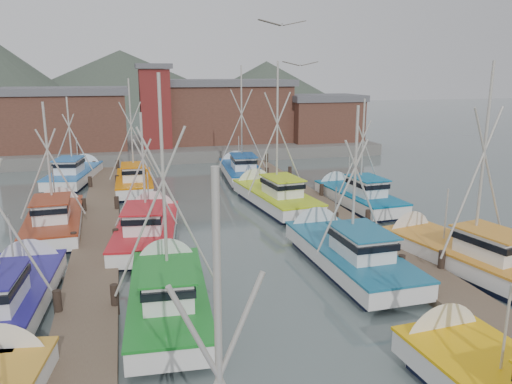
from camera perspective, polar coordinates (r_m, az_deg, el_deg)
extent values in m
plane|color=#495857|center=(22.49, -0.01, -9.73)|extent=(260.00, 260.00, 0.00)
cube|color=brown|center=(25.55, -17.91, -7.03)|extent=(2.20, 46.00, 0.40)
cylinder|color=black|center=(20.03, -21.66, -12.38)|extent=(0.30, 0.30, 1.50)
cylinder|color=black|center=(26.49, -20.01, -5.88)|extent=(0.30, 0.30, 1.50)
cylinder|color=black|center=(33.17, -19.04, -1.96)|extent=(0.30, 0.30, 1.50)
cylinder|color=black|center=(39.96, -18.40, 0.63)|extent=(0.30, 0.30, 1.50)
cylinder|color=black|center=(46.81, -17.95, 2.48)|extent=(0.30, 0.30, 1.50)
cylinder|color=black|center=(19.86, -15.80, -12.14)|extent=(0.30, 0.30, 1.50)
cylinder|color=black|center=(26.36, -15.67, -5.65)|extent=(0.30, 0.30, 1.50)
cylinder|color=black|center=(33.07, -15.59, -1.76)|extent=(0.30, 0.30, 1.50)
cylinder|color=black|center=(39.88, -15.54, 0.81)|extent=(0.30, 0.30, 1.50)
cylinder|color=black|center=(46.74, -15.50, 2.63)|extent=(0.30, 0.30, 1.50)
cube|color=brown|center=(28.31, 11.73, -4.63)|extent=(2.20, 46.00, 0.40)
cylinder|color=black|center=(22.84, 16.23, -8.70)|extent=(0.30, 0.30, 1.50)
cylinder|color=black|center=(28.68, 9.07, -3.75)|extent=(0.30, 0.30, 1.50)
cylinder|color=black|center=(34.94, 4.45, -0.49)|extent=(0.30, 0.30, 1.50)
cylinder|color=black|center=(41.44, 1.26, 1.77)|extent=(0.30, 0.30, 1.50)
cylinder|color=black|center=(48.08, -1.06, 3.41)|extent=(0.30, 0.30, 1.50)
cylinder|color=black|center=(23.89, 20.39, -8.02)|extent=(0.30, 0.30, 1.50)
cylinder|color=black|center=(29.52, 12.63, -3.41)|extent=(0.30, 0.30, 1.50)
cylinder|color=black|center=(35.64, 7.49, -0.28)|extent=(0.30, 0.30, 1.50)
cylinder|color=black|center=(42.03, 3.89, 1.91)|extent=(0.30, 0.30, 1.50)
cylinder|color=black|center=(48.59, 1.24, 3.52)|extent=(0.30, 0.30, 1.50)
cube|color=slate|center=(57.81, -9.51, 5.09)|extent=(44.00, 16.00, 1.20)
cube|color=brown|center=(55.48, -20.90, 7.53)|extent=(12.00, 8.00, 5.50)
cube|color=#5E5E63|center=(55.30, -21.18, 10.72)|extent=(12.72, 8.48, 0.70)
cube|color=brown|center=(58.26, -3.70, 8.97)|extent=(14.00, 9.00, 6.20)
cube|color=#5E5E63|center=(58.09, -3.75, 12.37)|extent=(14.84, 9.54, 0.70)
cube|color=brown|center=(58.65, 7.61, 8.08)|extent=(8.00, 6.00, 4.50)
cube|color=#5E5E63|center=(58.47, 7.69, 10.62)|extent=(8.48, 6.36, 0.70)
cube|color=maroon|center=(53.20, -11.44, 9.28)|extent=(3.00, 3.00, 8.00)
cube|color=#5E5E63|center=(53.08, -11.66, 13.86)|extent=(3.60, 3.60, 0.50)
cone|color=#465244|center=(150.23, -14.96, 9.67)|extent=(140.00, 140.00, 30.00)
cone|color=#465244|center=(145.93, 1.19, 10.01)|extent=(90.00, 90.00, 24.00)
cone|color=white|center=(17.75, 19.31, -15.27)|extent=(2.86, 1.28, 2.80)
cylinder|color=#B8B3A9|center=(15.11, 26.65, -13.81)|extent=(0.08, 0.08, 2.50)
cone|color=white|center=(17.47, -26.41, -16.48)|extent=(2.93, 1.54, 2.79)
cube|color=black|center=(19.48, -9.90, -13.65)|extent=(2.88, 7.45, 0.70)
cube|color=white|center=(19.19, -9.98, -11.92)|extent=(3.28, 8.47, 0.80)
cube|color=#1A8527|center=(19.03, -10.02, -10.88)|extent=(3.36, 8.55, 0.10)
cone|color=white|center=(23.07, -10.17, -7.87)|extent=(2.66, 1.28, 2.59)
cube|color=white|center=(17.89, -10.04, -10.52)|extent=(1.84, 2.60, 1.10)
cube|color=black|center=(17.80, -10.07, -9.85)|extent=(1.97, 2.86, 0.28)
cube|color=#1A8527|center=(17.66, -10.11, -8.77)|extent=(2.09, 3.03, 0.07)
cylinder|color=#B8B3A9|center=(17.63, -10.53, 0.55)|extent=(0.12, 0.12, 7.77)
cylinder|color=#B8B3A9|center=(17.86, -12.11, -2.39)|extent=(2.77, 0.28, 6.07)
cylinder|color=#B8B3A9|center=(17.86, -8.70, -2.24)|extent=(2.77, 0.28, 6.07)
cylinder|color=#B8B3A9|center=(19.97, -10.25, -5.93)|extent=(0.07, 0.07, 2.32)
cube|color=black|center=(23.69, 10.55, -8.60)|extent=(2.78, 8.03, 0.70)
cube|color=white|center=(23.45, 10.62, -7.13)|extent=(3.15, 9.12, 0.80)
cube|color=#19668A|center=(23.32, 10.66, -6.26)|extent=(3.25, 9.21, 0.10)
cone|color=white|center=(27.38, 6.36, -4.28)|extent=(2.85, 1.16, 2.83)
cube|color=white|center=(22.23, 11.98, -5.76)|extent=(1.89, 2.76, 1.10)
cube|color=black|center=(22.16, 12.01, -5.20)|extent=(2.01, 3.03, 0.28)
cube|color=#19668A|center=(22.05, 12.06, -4.31)|extent=(2.14, 3.22, 0.07)
cylinder|color=#B8B3A9|center=(22.30, 11.23, 1.43)|extent=(0.13, 0.13, 6.42)
cylinder|color=#B8B3A9|center=(22.21, 9.81, -0.55)|extent=(2.31, 0.15, 5.02)
cylinder|color=#B8B3A9|center=(22.73, 12.44, -0.35)|extent=(2.31, 0.15, 5.02)
cylinder|color=#B8B3A9|center=(24.35, 9.07, -2.33)|extent=(0.08, 0.08, 2.53)
cube|color=black|center=(21.00, -26.56, -12.86)|extent=(3.00, 7.73, 0.70)
cube|color=white|center=(20.74, -26.76, -11.24)|extent=(3.41, 8.78, 0.80)
cube|color=navy|center=(20.59, -26.87, -10.28)|extent=(3.50, 8.87, 0.10)
cone|color=white|center=(24.64, -24.06, -7.47)|extent=(2.76, 1.29, 2.68)
cylinder|color=#B8B3A9|center=(19.46, -26.10, -3.79)|extent=(2.30, 0.26, 5.01)
cylinder|color=#B8B3A9|center=(21.56, -26.11, -5.67)|extent=(0.08, 0.08, 2.58)
cube|color=black|center=(25.00, 23.08, -8.29)|extent=(4.00, 7.99, 0.70)
cube|color=white|center=(24.78, 23.22, -6.89)|extent=(4.55, 9.08, 0.80)
cube|color=orange|center=(24.66, 23.31, -6.06)|extent=(4.65, 9.18, 0.10)
cone|color=white|center=(27.63, 16.38, -4.60)|extent=(2.91, 1.63, 2.74)
cube|color=white|center=(23.87, 25.33, -5.45)|extent=(2.26, 2.91, 1.10)
cube|color=black|center=(23.81, 25.38, -4.93)|extent=(2.42, 3.19, 0.28)
cube|color=orange|center=(23.70, 25.47, -4.10)|extent=(2.57, 3.38, 0.07)
cylinder|color=#B8B3A9|center=(23.57, 24.56, 3.40)|extent=(0.15, 0.15, 8.27)
cylinder|color=#B8B3A9|center=(23.30, 23.42, 0.96)|extent=(2.90, 0.69, 6.46)
cylinder|color=#B8B3A9|center=(24.19, 25.21, 1.22)|extent=(2.90, 0.69, 6.46)
cylinder|color=#B8B3A9|center=(25.28, 20.89, -2.48)|extent=(0.09, 0.09, 2.54)
cube|color=black|center=(27.40, -12.27, -5.60)|extent=(3.62, 8.07, 0.70)
cube|color=white|center=(27.20, -12.34, -4.31)|extent=(4.11, 9.17, 0.80)
cube|color=red|center=(27.08, -12.38, -3.54)|extent=(4.21, 9.27, 0.10)
cone|color=white|center=(31.46, -11.58, -2.12)|extent=(2.89, 1.48, 2.77)
cube|color=white|center=(25.91, -12.66, -3.02)|extent=(2.15, 2.88, 1.10)
cube|color=black|center=(25.85, -12.68, -2.53)|extent=(2.30, 3.16, 0.28)
cube|color=red|center=(25.75, -12.73, -1.76)|extent=(2.44, 3.35, 0.07)
cylinder|color=#B8B3A9|center=(26.22, -12.74, 2.50)|extent=(0.14, 0.14, 5.83)
cylinder|color=#B8B3A9|center=(26.42, -13.88, 1.00)|extent=(2.09, 0.39, 4.57)
cylinder|color=#B8B3A9|center=(26.30, -11.43, 1.07)|extent=(2.09, 0.39, 4.57)
cylinder|color=#B8B3A9|center=(28.30, -12.20, -0.24)|extent=(0.08, 0.08, 2.47)
cube|color=black|center=(33.79, 2.23, -1.64)|extent=(3.42, 8.14, 0.70)
cube|color=white|center=(33.62, 2.24, -0.57)|extent=(3.89, 9.25, 0.80)
cube|color=#BBDD16|center=(33.53, 2.25, 0.06)|extent=(3.98, 9.34, 0.10)
cone|color=white|center=(37.71, -0.46, 0.75)|extent=(2.91, 1.40, 2.81)
cube|color=white|center=(32.44, 3.01, 0.62)|extent=(2.10, 2.88, 1.10)
cube|color=black|center=(32.39, 3.01, 1.02)|extent=(2.24, 3.16, 0.28)
cube|color=#BBDD16|center=(32.32, 3.02, 1.64)|extent=(2.38, 3.35, 0.07)
cylinder|color=#B8B3A9|center=(32.64, 2.44, 7.28)|extent=(0.14, 0.14, 8.48)
cylinder|color=#B8B3A9|center=(32.54, 1.49, 5.50)|extent=(3.01, 0.42, 6.62)
cylinder|color=#B8B3A9|center=(33.00, 3.34, 5.59)|extent=(3.01, 0.42, 6.62)
cylinder|color=#B8B3A9|center=(34.73, 1.21, 2.59)|extent=(0.08, 0.08, 2.51)
cube|color=black|center=(30.53, -21.92, -4.30)|extent=(2.75, 7.60, 0.70)
cube|color=white|center=(30.35, -22.03, -3.13)|extent=(3.12, 8.63, 0.80)
cube|color=maroon|center=(30.25, -22.09, -2.44)|extent=(3.21, 8.72, 0.10)
cone|color=white|center=(34.49, -21.49, -1.42)|extent=(2.70, 1.21, 2.66)
cube|color=white|center=(29.12, -22.34, -1.89)|extent=(1.82, 2.63, 1.10)
cube|color=black|center=(29.06, -22.38, -1.46)|extent=(1.94, 2.89, 0.28)
cube|color=maroon|center=(28.98, -22.44, -0.77)|extent=(2.06, 3.06, 0.07)
cylinder|color=#B8B3A9|center=(29.43, -22.65, 3.38)|extent=(0.13, 0.13, 6.26)
cylinder|color=#B8B3A9|center=(29.61, -23.65, 1.90)|extent=(2.25, 0.19, 4.90)
cylinder|color=#B8B3A9|center=(29.50, -21.39, 2.06)|extent=(2.25, 0.19, 4.90)
cylinder|color=#B8B3A9|center=(31.45, -22.08, 0.44)|extent=(0.08, 0.08, 2.56)
cube|color=black|center=(34.37, 11.60, -1.66)|extent=(2.78, 7.25, 0.70)
cube|color=white|center=(34.20, 11.66, -0.60)|extent=(3.16, 8.24, 0.80)
cube|color=#046392|center=(34.12, 11.69, 0.01)|extent=(3.24, 8.33, 0.10)
cone|color=white|center=(37.69, 8.59, 0.59)|extent=(2.62, 1.25, 2.56)
cube|color=white|center=(33.18, 12.56, 0.60)|extent=(1.80, 2.53, 1.10)
cube|color=black|center=(33.13, 12.58, 0.99)|extent=(1.92, 2.77, 0.28)
cube|color=#046392|center=(33.05, 12.62, 1.60)|extent=(2.04, 2.94, 0.07)
cylinder|color=#B8B3A9|center=(33.41, 12.08, 5.13)|extent=(0.13, 0.13, 6.15)
cylinder|color=#B8B3A9|center=(33.25, 11.20, 3.87)|extent=(2.21, 0.22, 4.81)
cylinder|color=#B8B3A9|center=(33.79, 12.81, 3.94)|extent=(2.21, 0.22, 4.81)
cylinder|color=#B8B3A9|center=(35.10, 10.60, 2.48)|extent=(0.07, 0.07, 2.37)
cube|color=black|center=(39.28, -13.68, 0.13)|extent=(2.38, 6.93, 0.70)
cube|color=white|center=(39.14, -13.73, 1.06)|extent=(2.70, 7.87, 0.80)
cube|color=orange|center=(39.06, -13.76, 1.60)|extent=(2.78, 7.95, 0.10)
cone|color=white|center=(43.00, -13.76, 1.95)|extent=(2.47, 1.15, 2.44)
cube|color=white|center=(38.03, -13.80, 2.16)|extent=(1.62, 2.38, 1.10)
cube|color=black|center=(37.98, -13.82, 2.50)|extent=(1.73, 2.61, 0.28)
cube|color=orange|center=(37.92, -13.85, 3.03)|extent=(1.84, 2.77, 0.07)
cylinder|color=#B8B3A9|center=(38.34, -14.07, 6.98)|extent=(0.11, 0.11, 7.37)
cylinder|color=#B8B3A9|center=(38.44, -14.74, 5.66)|extent=(2.62, 0.13, 5.76)
cylinder|color=#B8B3A9|center=(38.44, -13.25, 5.74)|extent=(2.62, 0.13, 5.76)
cylinder|color=#B8B3A9|center=(40.22, -13.87, 3.70)|extent=(0.06, 0.06, 2.18)
cube|color=black|center=(42.54, -1.65, 1.53)|extent=(3.05, 7.74, 0.70)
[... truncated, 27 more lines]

